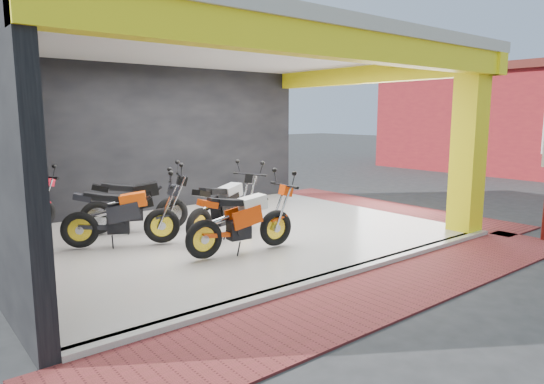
{
  "coord_description": "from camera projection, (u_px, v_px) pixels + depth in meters",
  "views": [
    {
      "loc": [
        -5.13,
        -5.68,
        2.36
      ],
      "look_at": [
        0.6,
        1.43,
        0.9
      ],
      "focal_mm": 32.0,
      "sensor_mm": 36.0,
      "label": 1
    }
  ],
  "objects": [
    {
      "name": "moto_row_c",
      "position": [
        161.0,
        209.0,
        8.45
      ],
      "size": [
        2.22,
        1.59,
        1.28
      ],
      "primitive_type": null,
      "rotation": [
        0.0,
        0.0,
        -0.44
      ],
      "color": "black",
      "rests_on": "showroom_floor"
    },
    {
      "name": "header_beam_right",
      "position": [
        369.0,
        74.0,
        11.42
      ],
      "size": [
        0.3,
        6.4,
        0.4
      ],
      "primitive_type": "cube",
      "color": "#FFF115",
      "rests_on": "corner_column"
    },
    {
      "name": "moto_hero",
      "position": [
        276.0,
        211.0,
        8.27
      ],
      "size": [
        2.16,
        0.95,
        1.28
      ],
      "primitive_type": null,
      "rotation": [
        0.0,
        0.0,
        -0.08
      ],
      "color": "#DD3E09",
      "rests_on": "showroom_floor"
    },
    {
      "name": "ground",
      "position": [
        298.0,
        261.0,
        7.92
      ],
      "size": [
        80.0,
        80.0,
        0.0
      ],
      "primitive_type": "plane",
      "color": "#2D2D30",
      "rests_on": "ground"
    },
    {
      "name": "moto_row_a",
      "position": [
        245.0,
        197.0,
        9.53
      ],
      "size": [
        2.29,
        1.47,
        1.31
      ],
      "primitive_type": null,
      "rotation": [
        0.0,
        0.0,
        0.34
      ],
      "color": "black",
      "rests_on": "showroom_floor"
    },
    {
      "name": "paver_right",
      "position": [
        385.0,
        207.0,
        12.43
      ],
      "size": [
        1.4,
        7.0,
        0.03
      ],
      "primitive_type": "cube",
      "color": "maroon",
      "rests_on": "ground"
    },
    {
      "name": "back_wall",
      "position": [
        156.0,
        141.0,
        11.57
      ],
      "size": [
        8.2,
        0.2,
        3.5
      ],
      "primitive_type": "cube",
      "color": "black",
      "rests_on": "ground"
    },
    {
      "name": "corner_column",
      "position": [
        469.0,
        147.0,
        9.39
      ],
      "size": [
        0.5,
        0.5,
        3.5
      ],
      "primitive_type": "cube",
      "color": "#FFF115",
      "rests_on": "ground"
    },
    {
      "name": "moto_row_d",
      "position": [
        40.0,
        199.0,
        9.53
      ],
      "size": [
        2.18,
        1.38,
        1.25
      ],
      "primitive_type": null,
      "rotation": [
        0.0,
        0.0,
        0.33
      ],
      "color": "red",
      "rests_on": "showroom_floor"
    },
    {
      "name": "header_beam_front",
      "position": [
        349.0,
        45.0,
        6.63
      ],
      "size": [
        8.4,
        0.3,
        0.4
      ],
      "primitive_type": "cube",
      "color": "#FFF115",
      "rests_on": "corner_column"
    },
    {
      "name": "floor_kerb",
      "position": [
        345.0,
        273.0,
        7.13
      ],
      "size": [
        8.0,
        0.2,
        0.1
      ],
      "primitive_type": "cube",
      "color": "silver",
      "rests_on": "ground"
    },
    {
      "name": "showroom_floor",
      "position": [
        230.0,
        234.0,
        9.45
      ],
      "size": [
        8.0,
        6.0,
        0.1
      ],
      "primitive_type": "cube",
      "color": "silver",
      "rests_on": "ground"
    },
    {
      "name": "paver_front",
      "position": [
        387.0,
        290.0,
        6.53
      ],
      "size": [
        9.0,
        1.4,
        0.03
      ],
      "primitive_type": "cube",
      "color": "maroon",
      "rests_on": "ground"
    },
    {
      "name": "showroom_ceiling",
      "position": [
        227.0,
        46.0,
        8.89
      ],
      "size": [
        8.4,
        6.4,
        0.2
      ],
      "primitive_type": "cube",
      "color": "beige",
      "rests_on": "corner_column"
    },
    {
      "name": "moto_row_b",
      "position": [
        171.0,
        198.0,
        9.49
      ],
      "size": [
        2.28,
        1.49,
        1.3
      ],
      "primitive_type": null,
      "rotation": [
        0.0,
        0.0,
        -0.36
      ],
      "color": "black",
      "rests_on": "showroom_floor"
    }
  ]
}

